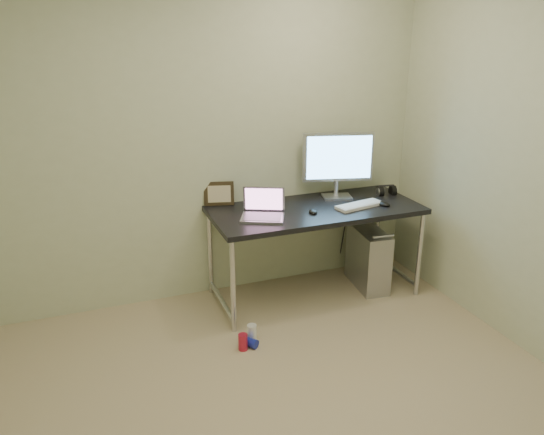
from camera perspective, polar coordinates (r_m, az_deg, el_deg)
The scene contains 17 objects.
floor at distance 3.15m, azimuth 2.78°, elevation -21.59°, with size 3.50×3.50×0.00m, color tan.
wall_back at distance 4.11m, azimuth -6.81°, elevation 8.00°, with size 3.50×0.02×2.50m, color beige.
desk at distance 4.18m, azimuth 4.69°, elevation 0.08°, with size 1.65×0.72×0.75m.
tower_computer at distance 4.54m, azimuth 10.28°, elevation -4.29°, with size 0.26×0.50×0.54m.
cable_a at distance 4.73m, azimuth 7.80°, elevation -1.21°, with size 0.01×0.01×0.70m, color black.
cable_b at distance 4.76m, azimuth 8.85°, elevation -1.38°, with size 0.01×0.01×0.72m, color black.
can_red at distance 3.71m, azimuth -3.14°, elevation -13.23°, with size 0.06×0.06×0.12m, color #B91C37.
can_white at distance 3.80m, azimuth -2.18°, elevation -12.31°, with size 0.07×0.07×0.12m, color white.
can_blue at distance 3.76m, azimuth -2.46°, elevation -13.25°, with size 0.07×0.07×0.12m, color #1825A6.
laptop at distance 3.93m, azimuth -0.97°, elevation 0.77°, with size 0.39×0.36×0.22m.
monitor at distance 4.34m, azimuth 7.12°, elevation 6.14°, with size 0.57×0.22×0.54m.
keyboard at distance 4.22m, azimuth 9.38°, elevation 1.30°, with size 0.39×0.13×0.02m, color white.
mouse_right at distance 4.28m, azimuth 11.94°, elevation 1.54°, with size 0.07×0.12×0.04m, color black.
mouse_left at distance 4.03m, azimuth 4.43°, elevation 0.72°, with size 0.06×0.10×0.03m, color black.
headphones at distance 4.57m, azimuth 12.21°, elevation 2.78°, with size 0.17×0.10×0.10m.
picture_frame at distance 4.20m, azimuth -5.74°, elevation 2.57°, with size 0.24×0.03×0.19m, color black.
webcam at distance 4.24m, azimuth -1.81°, elevation 2.62°, with size 0.04×0.03×0.11m.
Camera 1 is at (-0.97, -2.15, 2.08)m, focal length 35.00 mm.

